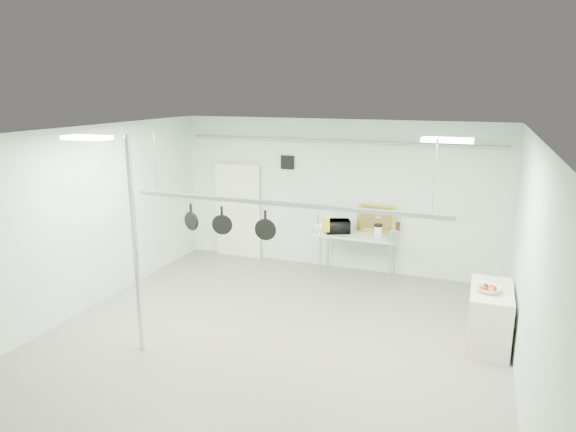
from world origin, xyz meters
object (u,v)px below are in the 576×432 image
at_px(pot_rack, 281,202).
at_px(coffee_canister, 378,232).
at_px(fruit_bowl, 488,289).
at_px(prep_table, 358,237).
at_px(skillet_right, 265,225).
at_px(chrome_pole, 135,247).
at_px(microwave, 338,226).
at_px(skillet_left, 191,216).
at_px(skillet_mid, 222,220).
at_px(side_cabinet, 489,317).

bearing_deg(pot_rack, coffee_canister, 75.81).
xyz_separation_m(coffee_canister, fruit_bowl, (2.07, -2.28, -0.07)).
height_order(prep_table, pot_rack, pot_rack).
relative_size(fruit_bowl, skillet_right, 0.80).
distance_m(chrome_pole, skillet_right, 1.90).
distance_m(prep_table, fruit_bowl, 3.43).
height_order(chrome_pole, coffee_canister, chrome_pole).
distance_m(prep_table, microwave, 0.48).
xyz_separation_m(prep_table, skillet_left, (-1.91, -3.30, 1.05)).
bearing_deg(microwave, fruit_bowl, 117.34).
height_order(prep_table, skillet_mid, skillet_mid).
height_order(coffee_canister, skillet_right, skillet_right).
bearing_deg(side_cabinet, skillet_mid, -164.32).
bearing_deg(pot_rack, skillet_left, 180.00).
distance_m(side_cabinet, skillet_left, 4.81).
xyz_separation_m(pot_rack, skillet_left, (-1.51, 0.00, -0.34)).
relative_size(side_cabinet, skillet_left, 3.00).
xyz_separation_m(pot_rack, microwave, (-0.03, 3.25, -1.19)).
bearing_deg(coffee_canister, fruit_bowl, -47.67).
distance_m(microwave, skillet_right, 3.36).
xyz_separation_m(side_cabinet, pot_rack, (-2.95, -1.10, 1.78)).
distance_m(chrome_pole, pot_rack, 2.19).
xyz_separation_m(chrome_pole, coffee_canister, (2.72, 4.12, -0.58)).
relative_size(fruit_bowl, skillet_left, 0.87).
distance_m(chrome_pole, coffee_canister, 4.97).
relative_size(prep_table, skillet_mid, 3.68).
bearing_deg(coffee_canister, chrome_pole, -123.36).
distance_m(pot_rack, skillet_left, 1.54).
distance_m(side_cabinet, fruit_bowl, 0.52).
bearing_deg(chrome_pole, coffee_canister, 56.64).
bearing_deg(coffee_canister, skillet_right, -108.33).
height_order(prep_table, skillet_left, skillet_left).
bearing_deg(skillet_left, microwave, 83.03).
bearing_deg(pot_rack, skillet_mid, 180.00).
xyz_separation_m(side_cabinet, skillet_right, (-3.20, -1.10, 1.42)).
bearing_deg(skillet_mid, prep_table, 52.41).
bearing_deg(prep_table, chrome_pole, -118.71).
distance_m(chrome_pole, prep_table, 4.85).
bearing_deg(skillet_mid, pot_rack, -15.08).
distance_m(coffee_canister, fruit_bowl, 3.08).
relative_size(pot_rack, skillet_left, 11.98).
distance_m(side_cabinet, skillet_right, 3.67).
xyz_separation_m(pot_rack, skillet_mid, (-0.97, 0.00, -0.36)).
bearing_deg(microwave, side_cabinet, 119.80).
distance_m(chrome_pole, skillet_left, 1.02).
height_order(skillet_mid, skillet_right, same).
relative_size(pot_rack, microwave, 9.77).
bearing_deg(microwave, skillet_left, 41.16).
relative_size(pot_rack, fruit_bowl, 13.79).
xyz_separation_m(chrome_pole, fruit_bowl, (4.79, 1.85, -0.66)).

